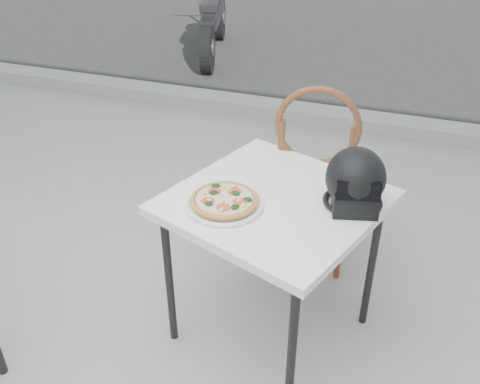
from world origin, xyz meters
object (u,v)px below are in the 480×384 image
(plate, at_px, (224,204))
(motorcycle, at_px, (214,20))
(pizza, at_px, (224,200))
(cafe_chair_main, at_px, (315,170))
(cafe_table_main, at_px, (275,212))
(helmet, at_px, (355,182))

(plate, xyz_separation_m, motorcycle, (-1.70, 4.13, -0.37))
(plate, bearing_deg, motorcycle, 112.38)
(plate, xyz_separation_m, pizza, (0.00, 0.00, 0.02))
(plate, xyz_separation_m, cafe_chair_main, (0.24, 0.69, -0.16))
(pizza, distance_m, cafe_chair_main, 0.76)
(cafe_chair_main, distance_m, motorcycle, 3.96)
(cafe_chair_main, relative_size, motorcycle, 0.61)
(cafe_table_main, bearing_deg, cafe_chair_main, 84.07)
(plate, distance_m, pizza, 0.02)
(pizza, bearing_deg, cafe_chair_main, 70.98)
(cafe_chair_main, bearing_deg, plate, 64.48)
(plate, relative_size, motorcycle, 0.22)
(plate, relative_size, helmet, 1.29)
(cafe_table_main, relative_size, pizza, 3.06)
(motorcycle, bearing_deg, cafe_table_main, -80.36)
(helmet, relative_size, motorcycle, 0.17)
(helmet, bearing_deg, cafe_table_main, 175.39)
(cafe_table_main, distance_m, pizza, 0.24)
(cafe_chair_main, height_order, motorcycle, cafe_chair_main)
(plate, height_order, helmet, helmet)
(pizza, xyz_separation_m, cafe_chair_main, (0.24, 0.69, -0.18))
(cafe_table_main, relative_size, helmet, 3.35)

